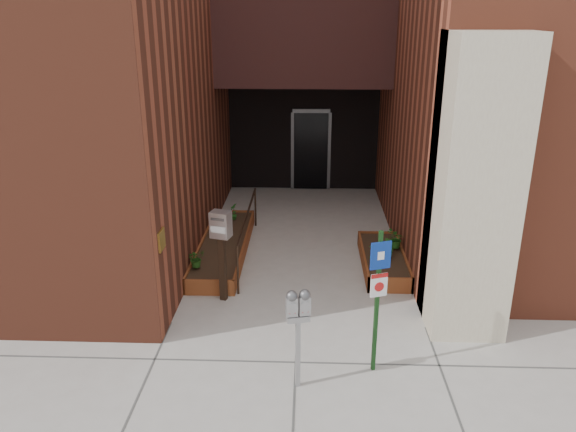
# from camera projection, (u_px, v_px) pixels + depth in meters

# --- Properties ---
(ground) EXTENTS (80.00, 80.00, 0.00)m
(ground) POSITION_uv_depth(u_px,v_px,m) (297.00, 325.00, 8.81)
(ground) COLOR #9E9991
(ground) RESTS_ON ground
(planter_left) EXTENTS (0.90, 3.60, 0.30)m
(planter_left) POSITION_uv_depth(u_px,v_px,m) (224.00, 248.00, 11.35)
(planter_left) COLOR brown
(planter_left) RESTS_ON ground
(planter_right) EXTENTS (0.80, 2.20, 0.30)m
(planter_right) POSITION_uv_depth(u_px,v_px,m) (383.00, 260.00, 10.77)
(planter_right) COLOR brown
(planter_right) RESTS_ON ground
(handrail) EXTENTS (0.04, 3.34, 0.90)m
(handrail) POSITION_uv_depth(u_px,v_px,m) (247.00, 220.00, 11.07)
(handrail) COLOR black
(handrail) RESTS_ON ground
(parking_meter) EXTENTS (0.32, 0.18, 1.40)m
(parking_meter) POSITION_uv_depth(u_px,v_px,m) (298.00, 313.00, 7.01)
(parking_meter) COLOR gray
(parking_meter) RESTS_ON ground
(sign_post) EXTENTS (0.27, 0.11, 2.05)m
(sign_post) POSITION_uv_depth(u_px,v_px,m) (378.00, 288.00, 7.27)
(sign_post) COLOR #143814
(sign_post) RESTS_ON ground
(payment_dropbox) EXTENTS (0.37, 0.31, 1.59)m
(payment_dropbox) POSITION_uv_depth(u_px,v_px,m) (221.00, 237.00, 9.21)
(payment_dropbox) COLOR black
(payment_dropbox) RESTS_ON ground
(shrub_left_a) EXTENTS (0.42, 0.42, 0.33)m
(shrub_left_a) POSITION_uv_depth(u_px,v_px,m) (196.00, 258.00, 10.06)
(shrub_left_a) COLOR #235217
(shrub_left_a) RESTS_ON planter_left
(shrub_left_b) EXTENTS (0.28, 0.28, 0.40)m
(shrub_left_b) POSITION_uv_depth(u_px,v_px,m) (221.00, 228.00, 11.34)
(shrub_left_b) COLOR #255E1B
(shrub_left_b) RESTS_ON planter_left
(shrub_left_c) EXTENTS (0.25, 0.25, 0.33)m
(shrub_left_c) POSITION_uv_depth(u_px,v_px,m) (218.00, 220.00, 11.88)
(shrub_left_c) COLOR #275418
(shrub_left_c) RESTS_ON planter_left
(shrub_left_d) EXTENTS (0.23, 0.23, 0.38)m
(shrub_left_d) POSITION_uv_depth(u_px,v_px,m) (234.00, 211.00, 12.35)
(shrub_left_d) COLOR #1E601B
(shrub_left_d) RESTS_ON planter_left
(shrub_right_a) EXTENTS (0.28, 0.28, 0.36)m
(shrub_right_a) POSITION_uv_depth(u_px,v_px,m) (388.00, 248.00, 10.47)
(shrub_right_a) COLOR #215C1A
(shrub_right_a) RESTS_ON planter_right
(shrub_right_b) EXTENTS (0.25, 0.25, 0.35)m
(shrub_right_b) POSITION_uv_depth(u_px,v_px,m) (373.00, 253.00, 10.26)
(shrub_right_b) COLOR #215819
(shrub_right_b) RESTS_ON planter_right
(shrub_right_c) EXTENTS (0.46, 0.46, 0.37)m
(shrub_right_c) POSITION_uv_depth(u_px,v_px,m) (396.00, 239.00, 10.84)
(shrub_right_c) COLOR #22601B
(shrub_right_c) RESTS_ON planter_right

